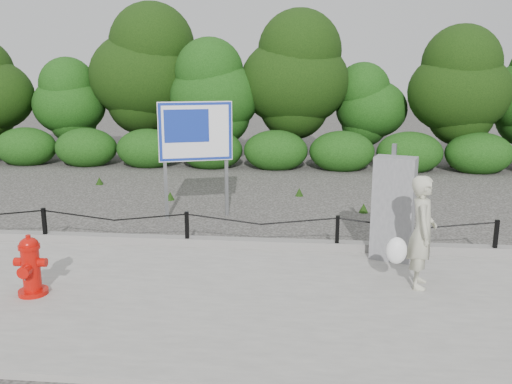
{
  "coord_description": "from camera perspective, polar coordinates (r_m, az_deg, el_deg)",
  "views": [
    {
      "loc": [
        2.01,
        -8.56,
        3.02
      ],
      "look_at": [
        1.14,
        0.2,
        1.0
      ],
      "focal_mm": 38.0,
      "sensor_mm": 36.0,
      "label": 1
    }
  ],
  "objects": [
    {
      "name": "curb",
      "position": [
        9.29,
        -7.16,
        -5.17
      ],
      "size": [
        14.0,
        0.22,
        0.14
      ],
      "primitive_type": "cube",
      "color": "slate",
      "rests_on": "sidewalk"
    },
    {
      "name": "utility_cabinet",
      "position": [
        8.66,
        14.24,
        -1.69
      ],
      "size": [
        0.7,
        0.54,
        1.79
      ],
      "rotation": [
        0.0,
        0.0,
        -0.33
      ],
      "color": "gray",
      "rests_on": "sidewalk"
    },
    {
      "name": "sidewalk",
      "position": [
        7.48,
        -10.63,
        -10.8
      ],
      "size": [
        14.0,
        4.0,
        0.08
      ],
      "primitive_type": "cube",
      "color": "gray",
      "rests_on": "ground"
    },
    {
      "name": "chain_barrier",
      "position": [
        9.16,
        -7.28,
        -3.44
      ],
      "size": [
        10.06,
        0.06,
        0.6
      ],
      "color": "black",
      "rests_on": "sidewalk"
    },
    {
      "name": "advertising_sign",
      "position": [
        10.95,
        -6.4,
        5.8
      ],
      "size": [
        1.42,
        0.56,
        2.38
      ],
      "rotation": [
        0.0,
        0.0,
        0.33
      ],
      "color": "slate",
      "rests_on": "ground"
    },
    {
      "name": "pedestrian",
      "position": [
        7.67,
        16.92,
        -4.17
      ],
      "size": [
        0.71,
        0.61,
        1.55
      ],
      "rotation": [
        0.0,
        0.0,
        1.42
      ],
      "color": "#B6B59C",
      "rests_on": "sidewalk"
    },
    {
      "name": "treeline",
      "position": [
        17.64,
        -0.7,
        11.39
      ],
      "size": [
        20.15,
        3.73,
        4.99
      ],
      "color": "black",
      "rests_on": "ground"
    },
    {
      "name": "fire_hydrant",
      "position": [
        7.77,
        -22.64,
        -7.25
      ],
      "size": [
        0.43,
        0.44,
        0.82
      ],
      "rotation": [
        0.0,
        0.0,
        0.04
      ],
      "color": "#BA0D06",
      "rests_on": "sidewalk"
    },
    {
      "name": "ground",
      "position": [
        9.29,
        -7.2,
        -6.14
      ],
      "size": [
        90.0,
        90.0,
        0.0
      ],
      "primitive_type": "plane",
      "color": "#2D2B28",
      "rests_on": "ground"
    }
  ]
}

